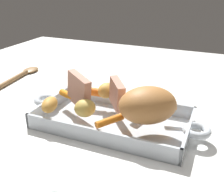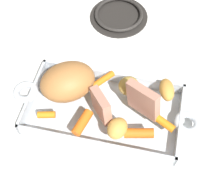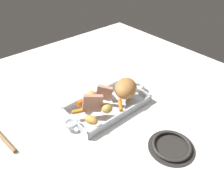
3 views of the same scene
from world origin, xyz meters
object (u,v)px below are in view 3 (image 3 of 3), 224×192
Objects in this scene: potato_corner at (91,95)px; baby_carrot_short at (119,84)px; baby_carrot_long at (79,111)px; potato_golden_small at (107,108)px; roasting_dish at (108,106)px; roast_slice_outer at (104,93)px; potato_near_roast at (91,120)px; pork_roast at (126,88)px; roast_slice_thin at (93,103)px; baby_carrot_southeast at (120,105)px; baby_carrot_northwest at (105,90)px; stove_burner_rear at (171,146)px; baby_carrot_center_right at (83,101)px.

baby_carrot_short is at bearing 178.30° from potato_corner.
potato_golden_small reaches higher than baby_carrot_long.
roast_slice_outer reaches higher than roasting_dish.
potato_corner is 0.85× the size of potato_near_roast.
roast_slice_outer is 1.36× the size of potato_golden_small.
baby_carrot_long is at bearing -89.19° from potato_near_roast.
roast_slice_outer reaches higher than baby_carrot_short.
baby_carrot_long is at bearing 24.69° from potato_corner.
pork_roast reaches higher than potato_corner.
baby_carrot_long is (0.14, 0.00, -0.03)m from roast_slice_outer.
roast_slice_thin reaches higher than potato_corner.
roast_slice_outer reaches higher than potato_golden_small.
baby_carrot_southeast is (-0.11, 0.06, -0.03)m from roast_slice_thin.
baby_carrot_northwest is 1.18× the size of potato_corner.
roast_slice_thin is 0.23m from baby_carrot_short.
baby_carrot_long is at bearing -64.04° from stove_burner_rear.
potato_golden_small and potato_corner have the same top height.
baby_carrot_short is 0.65× the size of baby_carrot_northwest.
potato_golden_small is at bearing -73.96° from stove_burner_rear.
baby_carrot_center_right is (0.00, -0.07, -0.03)m from roast_slice_thin.
potato_golden_small is at bearing 111.62° from baby_carrot_center_right.
roasting_dish is 3.54× the size of pork_roast.
potato_golden_small is at bearing 131.87° from roast_slice_thin.
potato_corner is 0.41m from stove_burner_rear.
baby_carrot_northwest is at bearing -90.34° from stove_burner_rear.
potato_corner is at bearing -126.64° from potato_near_roast.
potato_corner is at bearing -176.35° from baby_carrot_center_right.
baby_carrot_long is 0.27m from baby_carrot_short.
pork_roast is 2.11× the size of baby_carrot_northwest.
baby_carrot_short is 0.65× the size of potato_near_roast.
baby_carrot_center_right is 0.42m from stove_burner_rear.
baby_carrot_northwest is 0.95× the size of baby_carrot_center_right.
roast_slice_thin reaches higher than baby_carrot_center_right.
roast_slice_thin is (0.18, -0.01, -0.00)m from pork_roast.
stove_burner_rear is (-0.17, 0.28, -0.05)m from potato_near_roast.
roast_slice_outer is (0.10, -0.04, -0.01)m from pork_roast.
baby_carrot_long is at bearing 8.42° from baby_carrot_short.
stove_burner_rear is at bearing 95.89° from roast_slice_outer.
roast_slice_thin is at bearing -48.13° from potato_golden_small.
roasting_dish is 0.16m from potato_near_roast.
roast_slice_outer reaches higher than baby_carrot_long.
pork_roast is at bearing 124.12° from baby_carrot_northwest.
potato_near_roast is (0.14, 0.06, 0.04)m from roasting_dish.
baby_carrot_short is at bearing 177.92° from baby_carrot_northwest.
pork_roast reaches higher than roast_slice_outer.
baby_carrot_short is 0.29m from potato_near_roast.
roast_slice_outer reaches higher than baby_carrot_center_right.
baby_carrot_center_right is 0.13m from potato_near_roast.
pork_roast is 0.24m from baby_carrot_long.
potato_golden_small is (0.07, -0.01, 0.01)m from baby_carrot_southeast.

